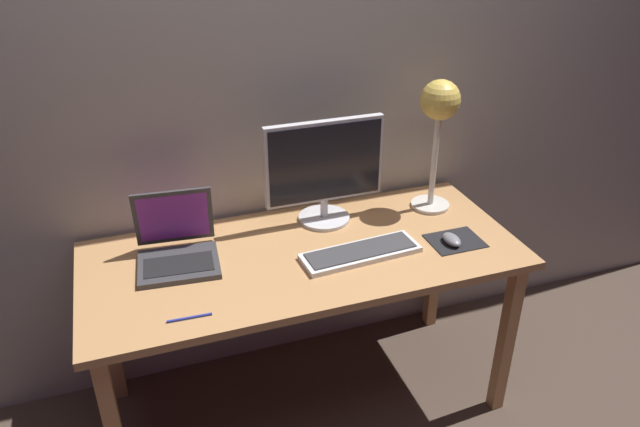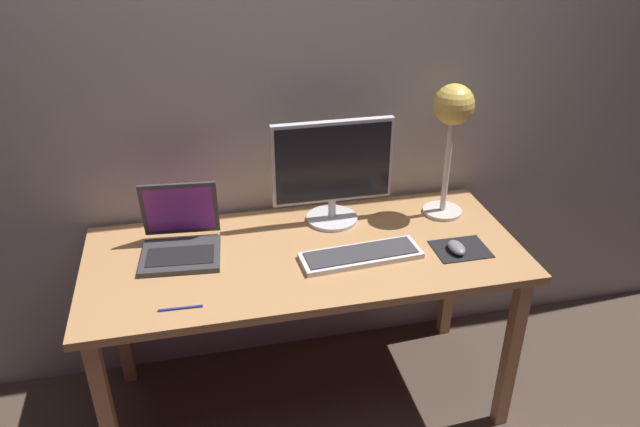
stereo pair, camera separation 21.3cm
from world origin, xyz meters
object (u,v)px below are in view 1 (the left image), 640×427
monitor (324,168)px  desk_lamp (439,113)px  laptop (176,242)px  keyboard_main (361,253)px  mouse (452,239)px  pen (189,318)px

monitor → desk_lamp: bearing=-4.8°
laptop → monitor: bearing=8.7°
monitor → keyboard_main: (0.04, -0.29, -0.21)m
laptop → mouse: size_ratio=3.17×
keyboard_main → mouse: (0.35, -0.04, 0.01)m
monitor → mouse: monitor is taller
laptop → desk_lamp: desk_lamp is taller
laptop → mouse: 1.01m
pen → laptop: bearing=87.7°
desk_lamp → mouse: size_ratio=5.63×
keyboard_main → pen: 0.67m
pen → monitor: bearing=37.0°
keyboard_main → mouse: bearing=-6.3°
laptop → desk_lamp: size_ratio=0.56×
monitor → pen: 0.79m
desk_lamp → pen: size_ratio=3.86×
monitor → mouse: (0.39, -0.33, -0.21)m
laptop → mouse: laptop is taller
keyboard_main → desk_lamp: size_ratio=0.83×
keyboard_main → laptop: bearing=162.1°
mouse → pen: mouse is taller
monitor → pen: (-0.61, -0.46, -0.22)m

